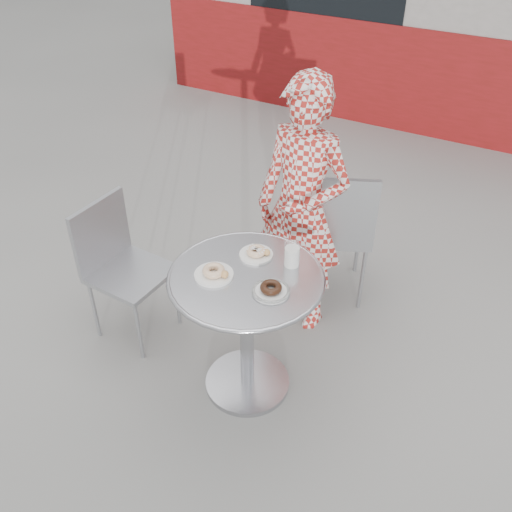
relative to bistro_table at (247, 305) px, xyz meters
The scene contains 9 objects.
ground 0.57m from the bistro_table, 93.28° to the left, with size 60.00×60.00×0.00m, color gray.
bistro_table is the anchor object (origin of this frame).
chair_far 1.01m from the bistro_table, 86.23° to the left, with size 0.58×0.59×0.93m.
chair_left 0.86m from the bistro_table, behind, with size 0.42×0.42×0.84m.
seated_person 0.69m from the bistro_table, 91.75° to the left, with size 0.55×0.36×1.51m, color maroon.
plate_far 0.26m from the bistro_table, 101.57° to the left, with size 0.17×0.17×0.04m.
plate_near 0.25m from the bistro_table, 151.78° to the right, with size 0.19×0.19×0.05m.
plate_checker 0.26m from the bistro_table, 16.91° to the right, with size 0.17×0.17×0.05m.
milk_cup 0.34m from the bistro_table, 49.96° to the left, with size 0.08×0.08×0.12m.
Camera 1 is at (1.05, -1.84, 2.44)m, focal length 40.00 mm.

